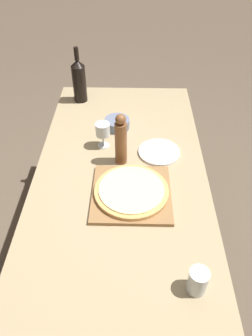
% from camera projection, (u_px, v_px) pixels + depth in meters
% --- Properties ---
extents(ground_plane, '(12.00, 12.00, 0.00)m').
position_uv_depth(ground_plane, '(122.00, 260.00, 2.08)').
color(ground_plane, brown).
extents(dining_table, '(0.85, 1.78, 0.73)m').
position_uv_depth(dining_table, '(121.00, 189.00, 1.64)').
color(dining_table, '#9E8966').
rests_on(dining_table, ground_plane).
extents(cutting_board, '(0.36, 0.36, 0.02)m').
position_uv_depth(cutting_board, '(131.00, 194.00, 1.49)').
color(cutting_board, olive).
rests_on(cutting_board, dining_table).
extents(pizza, '(0.34, 0.34, 0.02)m').
position_uv_depth(pizza, '(132.00, 190.00, 1.48)').
color(pizza, tan).
rests_on(pizza, cutting_board).
extents(wine_bottle, '(0.08, 0.08, 0.35)m').
position_uv_depth(wine_bottle, '(79.00, 80.00, 2.03)').
color(wine_bottle, black).
rests_on(wine_bottle, dining_table).
extents(pepper_mill, '(0.06, 0.06, 0.28)m').
position_uv_depth(pepper_mill, '(121.00, 140.00, 1.58)').
color(pepper_mill, brown).
rests_on(pepper_mill, dining_table).
extents(wine_glass, '(0.08, 0.08, 0.14)m').
position_uv_depth(wine_glass, '(103.00, 130.00, 1.70)').
color(wine_glass, silver).
rests_on(wine_glass, dining_table).
extents(small_bowl, '(0.14, 0.14, 0.06)m').
position_uv_depth(small_bowl, '(117.00, 124.00, 1.88)').
color(small_bowl, slate).
rests_on(small_bowl, dining_table).
extents(drinking_tumbler, '(0.07, 0.07, 0.11)m').
position_uv_depth(drinking_tumbler, '(198.00, 281.00, 1.13)').
color(drinking_tumbler, silver).
rests_on(drinking_tumbler, dining_table).
extents(dinner_plate, '(0.22, 0.22, 0.01)m').
position_uv_depth(dinner_plate, '(159.00, 152.00, 1.72)').
color(dinner_plate, white).
rests_on(dinner_plate, dining_table).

